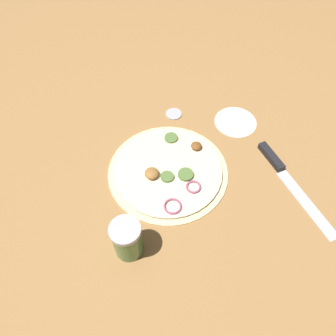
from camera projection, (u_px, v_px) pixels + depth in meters
ground_plane at (168, 172)px, 0.84m from camera, size 3.00×3.00×0.00m
pizza at (168, 171)px, 0.83m from camera, size 0.31×0.31×0.03m
knife at (281, 170)px, 0.83m from camera, size 0.17×0.27×0.02m
spice_jar at (127, 239)px, 0.68m from camera, size 0.06×0.06×0.10m
loose_cap at (173, 113)px, 0.95m from camera, size 0.05×0.05×0.01m
flour_patch at (235, 122)px, 0.94m from camera, size 0.12×0.12×0.00m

